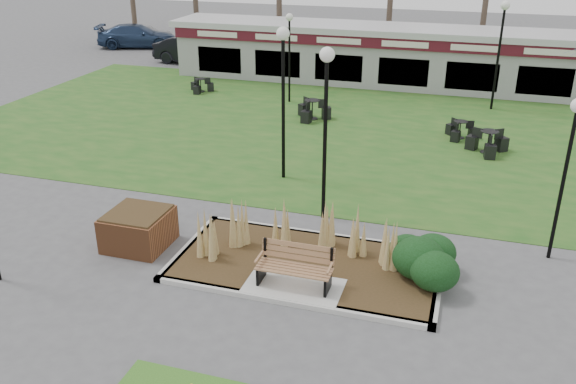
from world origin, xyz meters
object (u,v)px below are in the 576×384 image
(lamp_post_near_right, at_px, (570,145))
(lamp_post_mid_right, at_px, (283,71))
(bistro_set_b, at_px, (312,113))
(car_blue, at_px, (137,36))
(brick_planter, at_px, (138,229))
(food_pavilion, at_px, (408,56))
(lamp_post_mid_left, at_px, (326,97))
(bistro_set_d, at_px, (488,145))
(lamp_post_far_left, at_px, (289,38))
(car_black, at_px, (195,50))
(bistro_set_c, at_px, (460,132))
(park_bench, at_px, (295,266))
(lamp_post_far_right, at_px, (502,32))
(bistro_set_a, at_px, (201,87))
(car_silver, at_px, (146,33))

(lamp_post_near_right, height_order, lamp_post_mid_right, lamp_post_mid_right)
(bistro_set_b, bearing_deg, lamp_post_near_right, -47.60)
(car_blue, bearing_deg, brick_planter, -168.18)
(food_pavilion, distance_m, bistro_set_b, 7.78)
(lamp_post_mid_left, distance_m, bistro_set_d, 8.70)
(brick_planter, xyz_separation_m, lamp_post_far_left, (-0.34, 14.21, 2.43))
(lamp_post_mid_left, bearing_deg, car_black, 124.74)
(bistro_set_d, xyz_separation_m, car_blue, (-22.38, 14.32, 0.46))
(lamp_post_mid_left, distance_m, bistro_set_c, 9.42)
(park_bench, distance_m, lamp_post_mid_right, 7.18)
(lamp_post_far_right, relative_size, car_black, 0.97)
(food_pavilion, distance_m, bistro_set_a, 10.43)
(brick_planter, xyz_separation_m, car_black, (-8.09, 20.55, 0.32))
(bistro_set_b, relative_size, car_silver, 0.42)
(lamp_post_near_right, bearing_deg, bistro_set_b, 132.40)
(car_silver, bearing_deg, bistro_set_c, -148.22)
(food_pavilion, xyz_separation_m, bistro_set_d, (4.07, -9.17, -1.18))
(lamp_post_near_right, relative_size, lamp_post_mid_right, 0.84)
(food_pavilion, height_order, lamp_post_far_right, lamp_post_far_right)
(park_bench, bearing_deg, lamp_post_far_right, 75.72)
(car_black, bearing_deg, lamp_post_far_left, -123.33)
(lamp_post_far_left, height_order, bistro_set_d, lamp_post_far_left)
(car_blue, bearing_deg, lamp_post_near_right, -150.34)
(bistro_set_b, distance_m, bistro_set_d, 7.41)
(bistro_set_a, height_order, car_black, car_black)
(lamp_post_mid_right, relative_size, car_silver, 1.33)
(food_pavilion, relative_size, bistro_set_a, 20.18)
(park_bench, xyz_separation_m, lamp_post_near_right, (5.61, 3.19, 2.36))
(park_bench, relative_size, bistro_set_b, 1.11)
(lamp_post_near_right, height_order, car_blue, lamp_post_near_right)
(food_pavilion, distance_m, car_silver, 20.05)
(lamp_post_mid_right, bearing_deg, bistro_set_c, 47.51)
(lamp_post_near_right, bearing_deg, brick_planter, -166.33)
(bistro_set_c, height_order, car_silver, car_silver)
(food_pavilion, height_order, car_black, food_pavilion)
(bistro_set_b, xyz_separation_m, car_blue, (-15.28, 12.21, 0.46))
(park_bench, relative_size, car_black, 0.35)
(car_silver, bearing_deg, park_bench, -168.95)
(brick_planter, distance_m, car_black, 22.09)
(lamp_post_mid_right, bearing_deg, brick_planter, -111.75)
(lamp_post_far_right, xyz_separation_m, car_silver, (-22.95, 10.28, -2.78))
(brick_planter, xyz_separation_m, lamp_post_near_right, (10.01, 2.44, 2.48))
(lamp_post_mid_left, relative_size, bistro_set_d, 3.12)
(park_bench, relative_size, bistro_set_c, 1.38)
(bistro_set_c, bearing_deg, lamp_post_far_left, 158.64)
(brick_planter, bearing_deg, lamp_post_mid_right, 68.25)
(bistro_set_d, distance_m, car_black, 19.76)
(lamp_post_mid_left, xyz_separation_m, bistro_set_b, (-2.74, 8.93, -3.18))
(bistro_set_a, relative_size, car_silver, 0.34)
(brick_planter, height_order, bistro_set_a, brick_planter)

